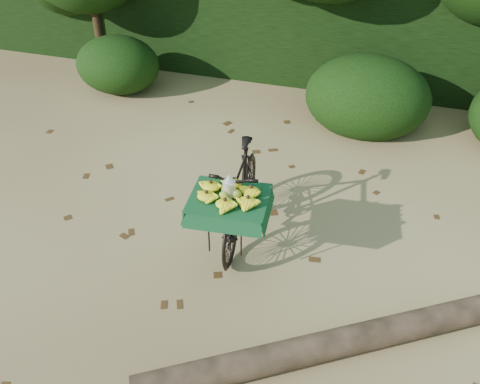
% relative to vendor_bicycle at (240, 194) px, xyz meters
% --- Properties ---
extents(ground, '(80.00, 80.00, 0.00)m').
position_rel_vendor_bicycle_xyz_m(ground, '(-0.40, -1.04, -0.58)').
color(ground, tan).
rests_on(ground, ground).
extents(vendor_bicycle, '(0.88, 1.93, 1.13)m').
position_rel_vendor_bicycle_xyz_m(vendor_bicycle, '(0.00, 0.00, 0.00)').
color(vendor_bicycle, black).
rests_on(vendor_bicycle, ground).
extents(fallen_log, '(3.31, 2.30, 0.27)m').
position_rel_vendor_bicycle_xyz_m(fallen_log, '(1.39, -1.39, -0.44)').
color(fallen_log, brown).
rests_on(fallen_log, ground).
extents(hedge_backdrop, '(26.00, 1.80, 1.80)m').
position_rel_vendor_bicycle_xyz_m(hedge_backdrop, '(-0.40, 5.26, 0.32)').
color(hedge_backdrop, black).
rests_on(hedge_backdrop, ground).
extents(bush_clumps, '(8.80, 1.70, 0.90)m').
position_rel_vendor_bicycle_xyz_m(bush_clumps, '(0.10, 3.26, -0.13)').
color(bush_clumps, black).
rests_on(bush_clumps, ground).
extents(leaf_litter, '(7.00, 7.30, 0.01)m').
position_rel_vendor_bicycle_xyz_m(leaf_litter, '(-0.40, -0.39, -0.57)').
color(leaf_litter, '#452C12').
rests_on(leaf_litter, ground).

